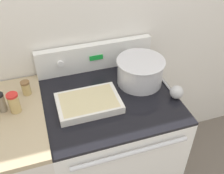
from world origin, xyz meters
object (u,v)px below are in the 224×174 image
(mixing_bowl, at_px, (140,70))
(casserole_dish, at_px, (89,103))
(spice_jar_red_cap, at_px, (14,103))
(spice_jar_brown_cap, at_px, (26,88))
(spice_jar_black_cap, at_px, (1,102))
(ladle, at_px, (175,91))

(mixing_bowl, distance_m, casserole_dish, 0.39)
(casserole_dish, xyz_separation_m, spice_jar_red_cap, (-0.39, 0.07, 0.05))
(spice_jar_red_cap, bearing_deg, mixing_bowl, 3.54)
(spice_jar_brown_cap, xyz_separation_m, spice_jar_red_cap, (-0.07, -0.13, 0.02))
(spice_jar_red_cap, relative_size, spice_jar_black_cap, 1.02)
(mixing_bowl, relative_size, spice_jar_red_cap, 2.53)
(mixing_bowl, xyz_separation_m, spice_jar_red_cap, (-0.76, -0.05, -0.02))
(mixing_bowl, distance_m, spice_jar_black_cap, 0.82)
(mixing_bowl, height_order, ladle, mixing_bowl)
(casserole_dish, height_order, spice_jar_black_cap, spice_jar_black_cap)
(spice_jar_red_cap, distance_m, spice_jar_black_cap, 0.07)
(mixing_bowl, height_order, casserole_dish, mixing_bowl)
(ladle, bearing_deg, spice_jar_black_cap, 169.95)
(spice_jar_black_cap, bearing_deg, casserole_dish, -12.16)
(spice_jar_brown_cap, bearing_deg, mixing_bowl, -7.25)
(mixing_bowl, relative_size, spice_jar_brown_cap, 3.41)
(spice_jar_red_cap, height_order, spice_jar_black_cap, spice_jar_red_cap)
(spice_jar_black_cap, bearing_deg, ladle, -10.05)
(ladle, xyz_separation_m, spice_jar_brown_cap, (-0.84, 0.28, 0.02))
(ladle, distance_m, spice_jar_red_cap, 0.92)
(casserole_dish, height_order, spice_jar_red_cap, spice_jar_red_cap)
(spice_jar_brown_cap, bearing_deg, ladle, -18.51)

